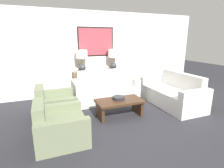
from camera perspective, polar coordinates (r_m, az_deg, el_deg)
The scene contains 11 objects.
ground_plane at distance 4.06m, azimuth 4.57°, elevation -11.70°, with size 20.00×20.00×0.00m, color #28282D.
back_wall at distance 5.87m, azimuth -5.38°, elevation 9.96°, with size 7.52×0.12×2.65m.
console_table at distance 5.76m, azimuth -4.41°, elevation 0.44°, with size 1.62×0.39×0.79m.
table_lamp_left at distance 5.49m, azimuth -9.86°, elevation 8.35°, with size 0.36×0.36×0.68m.
table_lamp_right at distance 5.79m, azimuth 0.44°, elevation 8.87°, with size 0.36×0.36×0.68m.
couch_by_back_wall at distance 5.20m, azimuth -2.33°, elevation -2.14°, with size 1.86×0.89×0.88m.
couch_by_side at distance 5.15m, azimuth 19.02°, elevation -3.14°, with size 0.89×1.86×0.88m.
coffee_table at distance 4.15m, azimuth 2.48°, elevation -6.67°, with size 1.10×0.59×0.40m.
decorative_bowl at distance 4.15m, azimuth 2.13°, elevation -4.59°, with size 0.29×0.29×0.07m.
armchair_near_back_wall at distance 4.36m, azimuth -18.10°, elevation -6.76°, with size 0.87×0.95×0.75m.
armchair_near_camera at distance 3.36m, azimuth -16.85°, elevation -13.22°, with size 0.87×0.95×0.75m.
Camera 1 is at (-1.62, -3.27, 1.79)m, focal length 28.00 mm.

